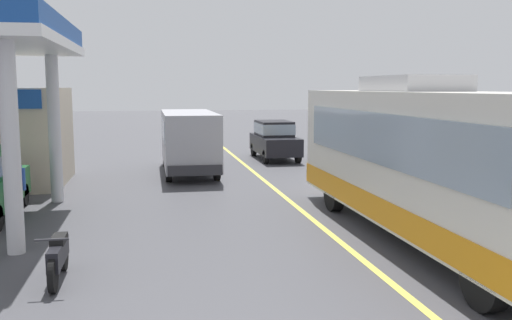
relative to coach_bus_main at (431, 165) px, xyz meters
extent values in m
plane|color=#424247|center=(-1.98, 12.39, -1.72)|extent=(120.00, 120.00, 0.00)
cube|color=#D8CC4C|center=(-1.98, 7.39, -1.72)|extent=(0.16, 50.00, 0.01)
cube|color=silver|center=(0.00, 0.01, 0.16)|extent=(2.50, 11.00, 2.90)
cube|color=orange|center=(0.00, 0.01, -0.94)|extent=(2.54, 11.04, 0.56)
cube|color=#8C9EAD|center=(-1.27, 0.01, 0.61)|extent=(0.06, 9.35, 1.10)
cube|color=#8C9EAD|center=(1.27, 0.01, 0.61)|extent=(0.06, 9.35, 1.10)
cube|color=#B2B2B7|center=(0.00, 1.01, 1.79)|extent=(1.60, 2.80, 0.36)
cylinder|color=black|center=(-1.10, -3.89, -1.22)|extent=(0.30, 1.00, 1.00)
cylinder|color=black|center=(-1.10, 3.31, -1.22)|extent=(0.30, 1.00, 1.00)
cylinder|color=black|center=(1.10, 3.31, -1.22)|extent=(0.30, 1.00, 1.00)
cylinder|color=silver|center=(-8.87, 0.65, 0.58)|extent=(0.36, 0.36, 4.60)
cylinder|color=silver|center=(-8.87, 6.05, 0.58)|extent=(0.36, 0.36, 4.60)
cylinder|color=black|center=(-9.75, 5.60, -1.40)|extent=(0.20, 0.64, 0.64)
cube|color=#A5A5AD|center=(-4.58, 11.07, -0.33)|extent=(2.00, 6.00, 2.10)
cube|color=#8C9EAD|center=(-4.58, 11.07, 0.07)|extent=(2.04, 5.10, 0.80)
cube|color=#2D2D33|center=(-4.58, 8.02, -1.18)|extent=(1.90, 0.16, 0.36)
cylinder|color=black|center=(-5.46, 9.07, -1.34)|extent=(0.22, 0.76, 0.76)
cylinder|color=black|center=(-3.70, 9.07, -1.34)|extent=(0.22, 0.76, 0.76)
cylinder|color=black|center=(-5.46, 13.07, -1.34)|extent=(0.22, 0.76, 0.76)
cylinder|color=black|center=(-3.70, 13.07, -1.34)|extent=(0.22, 0.76, 0.76)
cylinder|color=black|center=(-7.74, -1.87, -1.42)|extent=(0.10, 0.60, 0.60)
cylinder|color=black|center=(-7.74, -0.67, -1.42)|extent=(0.10, 0.60, 0.60)
cube|color=black|center=(-7.74, -1.27, -1.22)|extent=(0.20, 1.30, 0.36)
cube|color=black|center=(-7.74, -1.12, -1.00)|extent=(0.24, 0.60, 0.12)
cylinder|color=#2D2D33|center=(-7.74, -1.82, -0.82)|extent=(0.55, 0.04, 0.04)
cylinder|color=#33333F|center=(-9.64, 3.76, -1.31)|extent=(0.14, 0.14, 0.82)
cylinder|color=#33333F|center=(-9.46, 3.76, -1.31)|extent=(0.14, 0.14, 0.82)
cube|color=#3359B2|center=(-9.55, 3.76, -0.60)|extent=(0.36, 0.22, 0.60)
sphere|color=tan|center=(-9.55, 3.76, -0.17)|extent=(0.22, 0.22, 0.22)
cylinder|color=#3359B2|center=(-9.78, 3.76, -0.65)|extent=(0.09, 0.09, 0.58)
cylinder|color=#3359B2|center=(-9.32, 3.76, -0.65)|extent=(0.09, 0.09, 0.58)
cube|color=black|center=(-0.25, 14.66, -1.00)|extent=(1.70, 4.20, 0.80)
cube|color=black|center=(-0.25, 14.86, -0.25)|extent=(1.50, 2.31, 0.70)
cube|color=#8C9EAD|center=(-0.25, 14.86, -0.25)|extent=(1.53, 2.35, 0.49)
cylinder|color=black|center=(-1.00, 13.16, -1.40)|extent=(0.20, 0.64, 0.64)
cylinder|color=black|center=(0.50, 13.16, -1.40)|extent=(0.20, 0.64, 0.64)
cylinder|color=black|center=(-1.00, 16.16, -1.40)|extent=(0.20, 0.64, 0.64)
cylinder|color=black|center=(0.50, 16.16, -1.40)|extent=(0.20, 0.64, 0.64)
camera|label=1|loc=(-6.09, -11.40, 1.70)|focal=39.48mm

